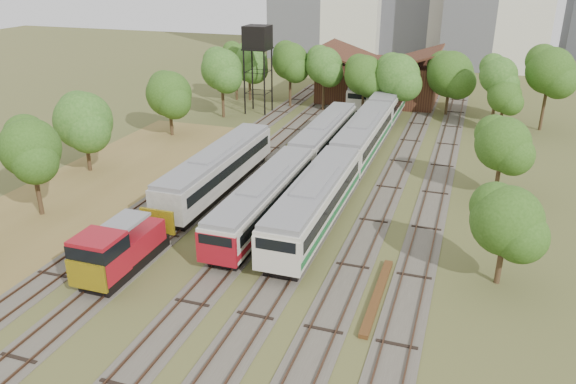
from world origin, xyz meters
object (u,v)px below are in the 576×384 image
(railcar_red_set, at_px, (299,163))
(water_tower, at_px, (257,40))
(railcar_green_set, at_px, (363,137))
(shunter_locomotive, at_px, (117,251))

(railcar_red_set, xyz_separation_m, water_tower, (-12.64, 22.14, 7.52))
(railcar_red_set, xyz_separation_m, railcar_green_set, (4.00, 8.80, 0.22))
(shunter_locomotive, relative_size, water_tower, 0.73)
(railcar_red_set, distance_m, shunter_locomotive, 20.00)
(railcar_green_set, bearing_deg, shunter_locomotive, -109.74)
(shunter_locomotive, bearing_deg, water_tower, 99.16)
(shunter_locomotive, bearing_deg, railcar_red_set, 72.54)
(shunter_locomotive, distance_m, water_tower, 42.44)
(railcar_red_set, bearing_deg, railcar_green_set, 65.55)
(railcar_red_set, distance_m, water_tower, 26.58)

